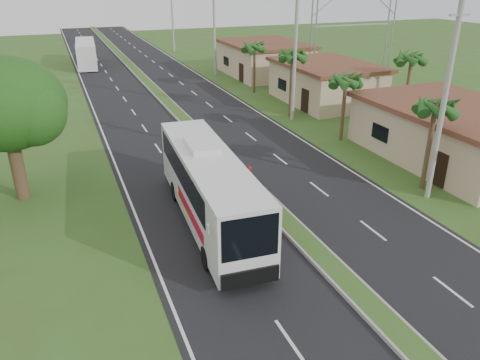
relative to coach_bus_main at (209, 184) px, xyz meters
name	(u,v)px	position (x,y,z in m)	size (l,w,h in m)	color
ground	(308,245)	(3.43, -3.61, -2.07)	(180.00, 180.00, 0.00)	#3A531E
road_asphalt	(187,123)	(3.43, 16.39, -2.06)	(14.00, 160.00, 0.02)	black
median_strip	(187,122)	(3.43, 16.39, -1.97)	(1.20, 160.00, 0.18)	gray
lane_edge_left	(103,133)	(-3.27, 16.39, -2.07)	(0.12, 160.00, 0.01)	silver
lane_edge_right	(263,115)	(10.13, 16.39, -2.07)	(0.12, 160.00, 0.01)	silver
shop_near	(455,133)	(17.43, 2.39, -0.30)	(8.60, 12.60, 3.52)	tan
shop_mid	(326,83)	(17.43, 18.39, -0.22)	(7.60, 10.60, 3.67)	tan
shop_far	(264,59)	(17.43, 32.39, -0.14)	(8.60, 11.60, 3.82)	tan
palm_verge_a	(436,107)	(12.43, -0.61, 2.67)	(2.40, 2.40, 5.45)	#473321
palm_verge_b	(346,80)	(12.83, 8.39, 2.28)	(2.40, 2.40, 5.05)	#473321
palm_verge_c	(292,55)	(12.23, 15.39, 3.05)	(2.40, 2.40, 5.85)	#473321
palm_verge_d	(255,47)	(12.73, 24.39, 2.47)	(2.40, 2.40, 5.25)	#473321
palm_behind_shop	(412,58)	(20.93, 11.39, 2.86)	(2.40, 2.40, 5.65)	#473321
shade_tree	(3,107)	(-8.68, 6.41, 2.95)	(6.30, 6.00, 7.54)	#473321
utility_pole_a	(445,94)	(11.93, -1.61, 3.60)	(1.60, 0.28, 11.00)	gray
utility_pole_b	(295,42)	(11.91, 14.39, 4.18)	(3.20, 0.28, 12.00)	gray
utility_pole_c	(214,26)	(11.93, 34.39, 3.60)	(1.60, 0.28, 11.00)	gray
utility_pole_d	(172,15)	(11.93, 54.39, 3.35)	(1.60, 0.28, 10.50)	gray
billboard_lattice	(354,17)	(25.43, 26.39, 4.75)	(10.18, 1.18, 12.07)	gray
coach_bus_main	(209,184)	(0.00, 0.00, 0.00)	(3.09, 11.79, 3.77)	silver
coach_bus_far	(86,52)	(-1.76, 46.70, -0.30)	(3.06, 10.85, 3.12)	silver
motorcyclist	(248,193)	(2.29, 0.73, -1.22)	(1.93, 0.71, 2.39)	black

